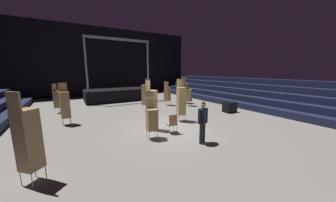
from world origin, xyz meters
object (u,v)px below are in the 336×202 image
chair_stack_mid_centre (58,99)px  equipment_road_case (230,107)px  chair_stack_rear_right (146,94)px  chair_stack_aisle_left (189,95)px  chair_stack_aisle_right (185,90)px  chair_stack_front_right (152,119)px  chair_stack_rear_left (167,93)px  chair_stack_mid_right (181,101)px  chair_stack_front_left (28,139)px  stage_riser (118,94)px  chair_stack_mid_left (152,106)px  man_with_tie (203,120)px  chair_stack_rear_centre (65,104)px  loose_chair_near_man (172,122)px

chair_stack_mid_centre → equipment_road_case: 12.14m
equipment_road_case → chair_stack_rear_right: bearing=142.9°
chair_stack_aisle_left → chair_stack_aisle_right: chair_stack_aisle_right is taller
chair_stack_front_right → chair_stack_rear_left: 7.43m
chair_stack_mid_right → equipment_road_case: size_ratio=2.75×
chair_stack_front_left → stage_riser: bearing=110.3°
chair_stack_mid_left → chair_stack_mid_right: (2.12, 0.49, 0.00)m
chair_stack_mid_right → chair_stack_rear_left: (1.71, 4.50, -0.21)m
chair_stack_front_left → chair_stack_rear_right: bearing=91.5°
man_with_tie → chair_stack_rear_centre: (-4.80, 5.68, 0.17)m
man_with_tie → chair_stack_aisle_right: chair_stack_aisle_right is taller
stage_riser → chair_stack_aisle_right: stage_riser is taller
man_with_tie → chair_stack_rear_centre: bearing=-69.3°
chair_stack_mid_centre → equipment_road_case: bearing=94.2°
equipment_road_case → chair_stack_rear_left: bearing=120.3°
chair_stack_front_left → chair_stack_rear_right: 8.82m
chair_stack_mid_left → chair_stack_aisle_left: chair_stack_mid_left is taller
equipment_road_case → loose_chair_near_man: loose_chair_near_man is taller
chair_stack_aisle_left → loose_chair_near_man: size_ratio=1.99×
chair_stack_front_left → chair_stack_mid_right: same height
chair_stack_front_right → man_with_tie: bearing=144.1°
chair_stack_front_left → chair_stack_rear_centre: (0.79, 5.32, -0.08)m
chair_stack_rear_left → chair_stack_aisle_right: (1.82, 0.01, 0.17)m
chair_stack_rear_left → chair_stack_aisle_right: size_ratio=0.86×
chair_stack_rear_left → chair_stack_aisle_left: size_ratio=1.09×
chair_stack_mid_right → loose_chair_near_man: 2.18m
chair_stack_rear_left → chair_stack_rear_centre: bearing=-104.3°
chair_stack_aisle_left → chair_stack_rear_left: bearing=-70.6°
chair_stack_front_right → chair_stack_mid_right: chair_stack_mid_right is taller
chair_stack_rear_right → equipment_road_case: 6.21m
chair_stack_rear_left → chair_stack_rear_centre: chair_stack_rear_centre is taller
chair_stack_front_right → chair_stack_rear_centre: size_ratio=0.78×
chair_stack_rear_left → chair_stack_rear_right: (-2.31, -0.73, 0.17)m
stage_riser → chair_stack_rear_left: 5.53m
stage_riser → chair_stack_aisle_left: bearing=-52.4°
equipment_road_case → loose_chair_near_man: 5.99m
chair_stack_front_left → chair_stack_mid_left: same height
chair_stack_mid_centre → chair_stack_rear_right: 6.09m
loose_chair_near_man → chair_stack_aisle_left: bearing=53.2°
stage_riser → chair_stack_rear_left: (3.01, -4.63, 0.35)m
man_with_tie → chair_stack_mid_right: (1.04, 3.03, 0.25)m
chair_stack_rear_left → man_with_tie: bearing=-48.1°
man_with_tie → chair_stack_aisle_right: bearing=-140.7°
chair_stack_aisle_right → equipment_road_case: 4.59m
chair_stack_front_left → equipment_road_case: chair_stack_front_left is taller
chair_stack_rear_right → chair_stack_rear_centre: 5.35m
chair_stack_rear_left → loose_chair_near_man: bearing=-56.6°
stage_riser → chair_stack_aisle_left: stage_riser is taller
chair_stack_front_left → chair_stack_mid_right: (6.63, 2.67, 0.00)m
stage_riser → chair_stack_front_right: size_ratio=3.42×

